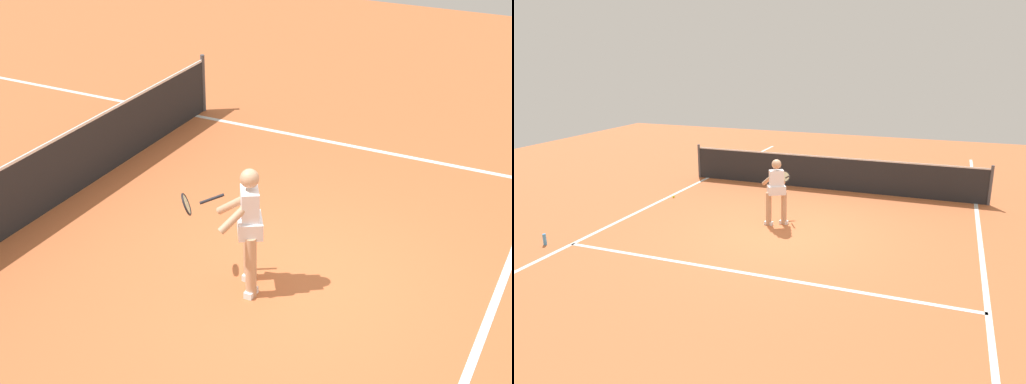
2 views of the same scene
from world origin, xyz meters
The scene contains 8 objects.
ground_plane centered at (0.00, 0.00, 0.00)m, with size 28.05×28.05×0.00m, color #C66638.
service_line_marking centered at (0.00, -2.29, 0.00)m, with size 8.01×0.10×0.01m, color white.
sideline_left_marking centered at (-4.01, 0.00, 0.00)m, with size 0.10×19.57×0.01m, color white.
sideline_right_marking centered at (4.01, 0.00, 0.00)m, with size 0.10×19.57×0.01m, color white.
court_net centered at (0.00, 3.78, 0.50)m, with size 8.69×0.08×1.07m.
tennis_player centered at (-0.43, 0.41, 0.85)m, with size 0.68×1.14×1.55m.
tennis_ball_near centered at (-3.84, 1.42, 0.03)m, with size 0.07×0.07×0.07m, color #D1E533.
water_bottle centered at (-4.50, -2.52, 0.12)m, with size 0.07×0.07×0.24m, color #4C9EE5.
Camera 2 is at (3.20, -9.61, 3.81)m, focal length 33.76 mm.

